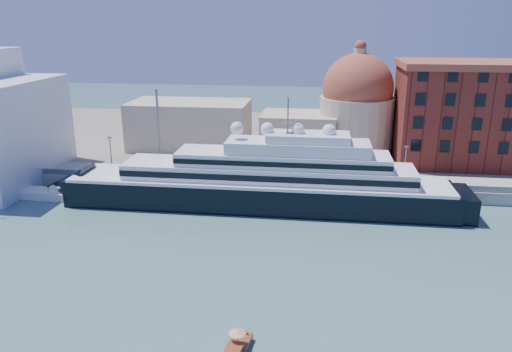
# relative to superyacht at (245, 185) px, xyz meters

# --- Properties ---
(ground) EXTENTS (400.00, 400.00, 0.00)m
(ground) POSITION_rel_superyacht_xyz_m (0.22, -23.00, -4.21)
(ground) COLOR #375F5E
(ground) RESTS_ON ground
(quay) EXTENTS (180.00, 10.00, 2.50)m
(quay) POSITION_rel_superyacht_xyz_m (0.22, 11.00, -2.96)
(quay) COLOR gray
(quay) RESTS_ON ground
(land) EXTENTS (260.00, 72.00, 2.00)m
(land) POSITION_rel_superyacht_xyz_m (0.22, 52.00, -3.21)
(land) COLOR slate
(land) RESTS_ON ground
(quay_fence) EXTENTS (180.00, 0.10, 1.20)m
(quay_fence) POSITION_rel_superyacht_xyz_m (0.22, 6.50, -1.11)
(quay_fence) COLOR slate
(quay_fence) RESTS_ON quay
(superyacht) EXTENTS (81.59, 11.31, 24.38)m
(superyacht) POSITION_rel_superyacht_xyz_m (0.00, 0.00, 0.00)
(superyacht) COLOR black
(superyacht) RESTS_ON ground
(service_barge) EXTENTS (13.33, 4.73, 2.98)m
(service_barge) POSITION_rel_superyacht_xyz_m (-38.27, -0.77, -3.35)
(service_barge) COLOR white
(service_barge) RESTS_ON ground
(water_taxi) EXTENTS (2.79, 6.51, 3.00)m
(water_taxi) POSITION_rel_superyacht_xyz_m (5.71, -44.41, -3.49)
(water_taxi) COLOR brown
(water_taxi) RESTS_ON ground
(warehouse) EXTENTS (43.00, 19.00, 23.25)m
(warehouse) POSITION_rel_superyacht_xyz_m (52.22, 29.00, 9.58)
(warehouse) COLOR maroon
(warehouse) RESTS_ON land
(church) EXTENTS (66.00, 18.00, 25.50)m
(church) POSITION_rel_superyacht_xyz_m (6.61, 34.72, 6.70)
(church) COLOR beige
(church) RESTS_ON land
(lamp_posts) EXTENTS (120.80, 2.40, 18.00)m
(lamp_posts) POSITION_rel_superyacht_xyz_m (-12.44, 9.27, 5.63)
(lamp_posts) COLOR slate
(lamp_posts) RESTS_ON quay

